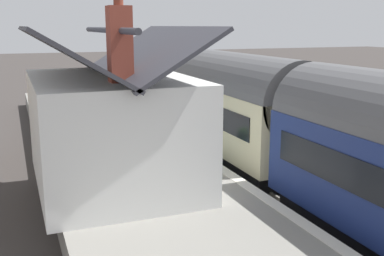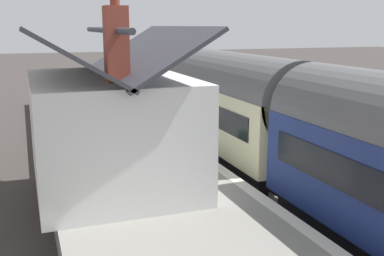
# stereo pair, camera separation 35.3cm
# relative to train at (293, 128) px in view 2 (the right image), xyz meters

# --- Properties ---
(ground_plane) EXTENTS (160.00, 160.00, 0.00)m
(ground_plane) POSITION_rel_train_xyz_m (5.19, 0.90, -2.22)
(ground_plane) COLOR #383330
(platform) EXTENTS (32.00, 5.46, 0.83)m
(platform) POSITION_rel_train_xyz_m (5.19, 4.63, -1.80)
(platform) COLOR gray
(platform) RESTS_ON ground
(platform_edge_coping) EXTENTS (32.00, 0.36, 0.02)m
(platform_edge_coping) POSITION_rel_train_xyz_m (5.19, 2.08, -1.37)
(platform_edge_coping) COLOR beige
(platform_edge_coping) RESTS_ON platform
(rail_near) EXTENTS (52.00, 0.08, 0.14)m
(rail_near) POSITION_rel_train_xyz_m (5.19, -0.72, -2.15)
(rail_near) COLOR gray
(rail_near) RESTS_ON ground
(rail_far) EXTENTS (52.00, 0.08, 0.14)m
(rail_far) POSITION_rel_train_xyz_m (5.19, 0.72, -2.15)
(rail_far) COLOR gray
(rail_far) RESTS_ON ground
(train) EXTENTS (18.38, 2.73, 4.32)m
(train) POSITION_rel_train_xyz_m (0.00, 0.00, 0.00)
(train) COLOR black
(train) RESTS_ON ground
(station_building) EXTENTS (6.54, 4.51, 5.34)m
(station_building) POSITION_rel_train_xyz_m (0.90, 5.57, 0.29)
(station_building) COLOR white
(station_building) RESTS_ON platform
(bench_mid_platform) EXTENTS (1.40, 0.44, 0.88)m
(bench_mid_platform) POSITION_rel_train_xyz_m (9.71, 3.31, -0.91)
(bench_mid_platform) COLOR teal
(bench_mid_platform) RESTS_ON platform
(bench_platform_end) EXTENTS (1.40, 0.44, 0.88)m
(bench_platform_end) POSITION_rel_train_xyz_m (15.33, 3.48, -0.91)
(bench_platform_end) COLOR teal
(bench_platform_end) RESTS_ON platform
(bench_by_lamp) EXTENTS (1.40, 0.44, 0.88)m
(bench_by_lamp) POSITION_rel_train_xyz_m (12.14, 3.54, -0.91)
(bench_by_lamp) COLOR teal
(bench_by_lamp) RESTS_ON platform
(planter_by_door) EXTENTS (0.44, 0.44, 0.72)m
(planter_by_door) POSITION_rel_train_xyz_m (15.62, 4.97, -1.00)
(planter_by_door) COLOR #9E5138
(planter_by_door) RESTS_ON platform
(planter_edge_far) EXTENTS (0.44, 0.44, 0.80)m
(planter_edge_far) POSITION_rel_train_xyz_m (8.55, 5.35, -0.94)
(planter_edge_far) COLOR #9E5138
(planter_edge_far) RESTS_ON platform
(planter_corner_building) EXTENTS (0.52, 0.52, 0.82)m
(planter_corner_building) POSITION_rel_train_xyz_m (14.28, 4.37, -0.92)
(planter_corner_building) COLOR teal
(planter_corner_building) RESTS_ON platform
(planter_bench_right) EXTENTS (0.46, 0.46, 0.72)m
(planter_bench_right) POSITION_rel_train_xyz_m (3.21, 2.68, -1.02)
(planter_bench_right) COLOR teal
(planter_bench_right) RESTS_ON platform
(station_sign_board) EXTENTS (0.96, 0.06, 1.57)m
(station_sign_board) POSITION_rel_train_xyz_m (7.30, 2.76, -0.19)
(station_sign_board) COLOR black
(station_sign_board) RESTS_ON platform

